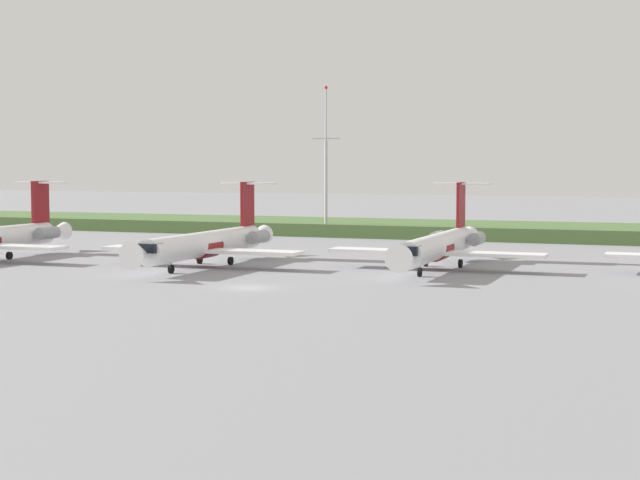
{
  "coord_description": "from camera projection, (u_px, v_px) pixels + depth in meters",
  "views": [
    {
      "loc": [
        36.22,
        -78.64,
        10.85
      ],
      "look_at": [
        0.0,
        17.99,
        3.0
      ],
      "focal_mm": 54.67,
      "sensor_mm": 36.0,
      "label": 1
    }
  ],
  "objects": [
    {
      "name": "ground_plane",
      "position": [
        356.0,
        258.0,
        114.94
      ],
      "size": [
        500.0,
        500.0,
        0.0
      ],
      "primitive_type": "plane",
      "color": "gray"
    },
    {
      "name": "regional_jet_fourth",
      "position": [
        439.0,
        245.0,
        102.92
      ],
      "size": [
        22.81,
        31.0,
        9.0
      ],
      "color": "white",
      "rests_on": "ground"
    },
    {
      "name": "regional_jet_third",
      "position": [
        207.0,
        243.0,
        105.77
      ],
      "size": [
        22.81,
        31.0,
        9.0
      ],
      "color": "white",
      "rests_on": "ground"
    },
    {
      "name": "antenna_mast",
      "position": [
        326.0,
        174.0,
        149.05
      ],
      "size": [
        4.4,
        0.5,
        23.05
      ],
      "color": "#B2B2B7",
      "rests_on": "ground"
    },
    {
      "name": "grass_berm",
      "position": [
        436.0,
        229.0,
        151.89
      ],
      "size": [
        320.0,
        20.0,
        2.01
      ],
      "primitive_type": "cube",
      "color": "#4C6B38",
      "rests_on": "ground"
    }
  ]
}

